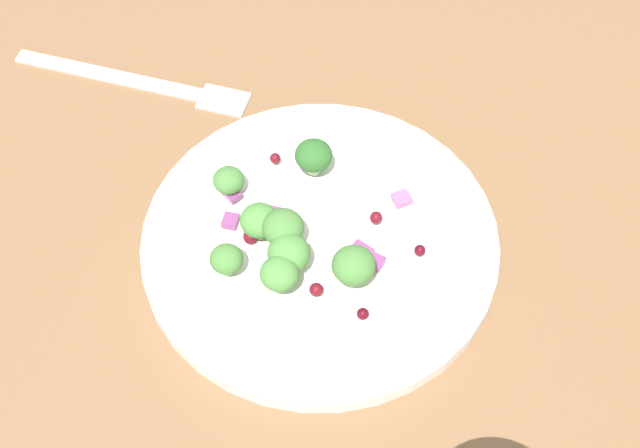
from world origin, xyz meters
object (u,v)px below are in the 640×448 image
object	(u,v)px
plate	(320,240)
broccoli_floret_0	(289,252)
broccoli_floret_1	(279,274)
fork	(145,82)
broccoli_floret_2	(260,221)

from	to	relation	value
plate	broccoli_floret_0	distance (cm)	3.89
broccoli_floret_1	fork	bearing A→B (deg)	-54.76
plate	broccoli_floret_1	distance (cm)	5.43
plate	broccoli_floret_0	size ratio (longest dim) A/B	8.66
broccoli_floret_0	broccoli_floret_2	size ratio (longest dim) A/B	1.06
broccoli_floret_2	broccoli_floret_1	bearing A→B (deg)	113.53
plate	broccoli_floret_1	bearing A→B (deg)	64.86
plate	broccoli_floret_0	bearing A→B (deg)	57.51
broccoli_floret_0	fork	distance (cm)	20.69
plate	broccoli_floret_2	world-z (taller)	broccoli_floret_2
plate	fork	distance (cm)	19.72
broccoli_floret_2	fork	distance (cm)	17.49
broccoli_floret_1	fork	world-z (taller)	broccoli_floret_1
broccoli_floret_1	fork	xyz separation A→B (cm)	(12.49, -17.67, -3.13)
broccoli_floret_2	plate	bearing A→B (deg)	-176.08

